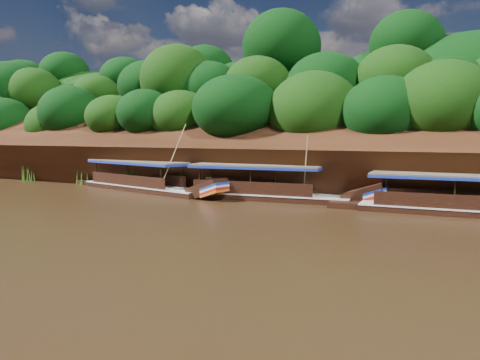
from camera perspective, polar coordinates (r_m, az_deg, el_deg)
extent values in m
plane|color=black|center=(27.74, -4.12, -4.50)|extent=(160.00, 160.00, 0.00)
cube|color=black|center=(41.81, 7.40, 3.71)|extent=(120.00, 16.12, 13.64)
cube|color=black|center=(51.53, 11.17, 0.11)|extent=(120.00, 24.00, 12.00)
ellipsoid|color=#0B450E|center=(62.62, -26.11, 3.54)|extent=(16.00, 8.00, 6.00)
ellipsoid|color=#0B450E|center=(63.47, -17.17, 9.13)|extent=(20.00, 10.00, 8.00)
ellipsoid|color=#0B450E|center=(43.34, -0.54, 3.83)|extent=(18.00, 8.00, 6.40)
ellipsoid|color=#0B450E|center=(48.62, 10.37, 10.66)|extent=(24.00, 11.00, 8.40)
cube|color=black|center=(31.31, 26.04, -3.90)|extent=(12.76, 2.91, 0.89)
cube|color=silver|center=(31.25, 26.07, -3.13)|extent=(12.76, 2.97, 0.10)
cube|color=brown|center=(31.01, 24.77, 0.51)|extent=(10.04, 3.07, 0.12)
cube|color=#182FA1|center=(31.02, 24.76, 0.29)|extent=(10.04, 3.07, 0.18)
cube|color=black|center=(34.75, 3.10, -2.43)|extent=(12.82, 3.59, 0.95)
cube|color=silver|center=(34.69, 3.10, -1.69)|extent=(12.83, 3.66, 0.11)
cube|color=black|center=(33.11, 14.88, -1.73)|extent=(3.16, 2.03, 1.78)
cube|color=#182FA1|center=(32.99, 16.25, -1.24)|extent=(1.73, 1.96, 0.65)
cube|color=red|center=(33.03, 16.24, -1.85)|extent=(1.73, 1.96, 0.65)
cube|color=brown|center=(34.74, 1.89, 1.79)|extent=(10.13, 3.66, 0.13)
cube|color=#182FA1|center=(34.75, 1.89, 1.58)|extent=(10.13, 3.66, 0.19)
cylinder|color=tan|center=(33.00, 7.99, 1.74)|extent=(0.61, 0.89, 4.28)
cube|color=black|center=(40.97, -11.75, -1.31)|extent=(13.92, 5.28, 0.94)
cube|color=silver|center=(40.92, -11.76, -0.69)|extent=(13.93, 5.35, 0.10)
cube|color=black|center=(35.15, -3.97, -1.14)|extent=(3.53, 2.39, 1.85)
cube|color=#182FA1|center=(34.53, -2.95, -0.74)|extent=(2.04, 2.12, 0.69)
cube|color=red|center=(34.57, -2.95, -1.32)|extent=(2.04, 2.12, 0.69)
cube|color=brown|center=(41.43, -12.55, 2.24)|extent=(11.08, 4.96, 0.13)
cube|color=#182FA1|center=(41.44, -12.55, 2.07)|extent=(11.08, 4.96, 0.19)
cylinder|color=tan|center=(37.38, -8.15, 2.96)|extent=(1.65, 1.42, 5.01)
cone|color=#2E711C|center=(52.49, -24.39, 0.72)|extent=(1.50, 1.50, 1.67)
cone|color=#2E711C|center=(47.32, -18.32, 0.28)|extent=(1.50, 1.50, 1.37)
cone|color=#2E711C|center=(42.99, -13.22, 0.44)|extent=(1.50, 1.50, 2.18)
cone|color=#2E711C|center=(38.70, -4.34, -0.47)|extent=(1.50, 1.50, 1.53)
cone|color=#2E711C|center=(35.53, 4.33, -0.73)|extent=(1.50, 1.50, 1.88)
cone|color=#2E711C|center=(34.51, 14.61, -0.97)|extent=(1.50, 1.50, 2.02)
cone|color=#2E711C|center=(32.77, 23.50, -2.15)|extent=(1.50, 1.50, 1.40)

